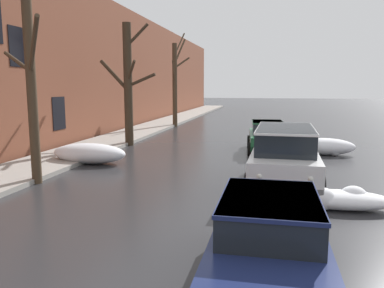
{
  "coord_description": "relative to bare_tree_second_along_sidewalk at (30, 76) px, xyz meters",
  "views": [
    {
      "loc": [
        2.49,
        1.06,
        3.07
      ],
      "look_at": [
        0.2,
        11.96,
        1.38
      ],
      "focal_mm": 35.9,
      "sensor_mm": 36.0,
      "label": 1
    }
  ],
  "objects": [
    {
      "name": "left_sidewalk_slab",
      "position": [
        -1.37,
        6.37,
        -3.29
      ],
      "size": [
        2.72,
        80.0,
        0.16
      ],
      "primitive_type": "cube",
      "color": "gray",
      "rests_on": "ground"
    },
    {
      "name": "brick_townhouse_facade",
      "position": [
        -3.23,
        6.36,
        0.86
      ],
      "size": [
        0.63,
        80.0,
        8.45
      ],
      "color": "brown",
      "rests_on": "ground"
    },
    {
      "name": "snow_bank_near_corner_left",
      "position": [
        0.13,
        3.35,
        -2.98
      ],
      "size": [
        3.03,
        1.37,
        0.8
      ],
      "color": "white",
      "rests_on": "ground"
    },
    {
      "name": "snow_bank_along_left_kerb",
      "position": [
        9.59,
        7.31,
        -3.01
      ],
      "size": [
        2.65,
        1.12,
        0.75
      ],
      "color": "white",
      "rests_on": "ground"
    },
    {
      "name": "snow_bank_near_corner_right",
      "position": [
        8.97,
        -0.68,
        -3.12
      ],
      "size": [
        2.65,
        0.93,
        0.58
      ],
      "color": "white",
      "rests_on": "ground"
    },
    {
      "name": "bare_tree_second_along_sidewalk",
      "position": [
        0.0,
        0.0,
        0.0
      ],
      "size": [
        2.79,
        2.37,
        6.64
      ],
      "color": "#423323",
      "rests_on": "ground"
    },
    {
      "name": "bare_tree_mid_block",
      "position": [
        -0.03,
        8.16,
        -0.11
      ],
      "size": [
        3.14,
        2.19,
        6.35
      ],
      "color": "#382B1E",
      "rests_on": "ground"
    },
    {
      "name": "bare_tree_far_down_block",
      "position": [
        0.02,
        17.77,
        0.03
      ],
      "size": [
        1.14,
        3.51,
        7.11
      ],
      "color": "#423323",
      "rests_on": "ground"
    },
    {
      "name": "sedan_darkblue_approaching_near_lane",
      "position": [
        7.27,
        -4.97,
        -2.62
      ],
      "size": [
        1.89,
        4.06,
        1.42
      ],
      "color": "navy",
      "rests_on": "ground"
    },
    {
      "name": "suv_white_parked_kerbside_close",
      "position": [
        7.66,
        1.36,
        -2.38
      ],
      "size": [
        2.21,
        4.89,
        1.82
      ],
      "color": "silver",
      "rests_on": "ground"
    },
    {
      "name": "sedan_green_parked_kerbside_mid",
      "position": [
        7.06,
        7.62,
        -2.62
      ],
      "size": [
        2.06,
        4.13,
        1.42
      ],
      "color": "#1E5633",
      "rests_on": "ground"
    }
  ]
}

